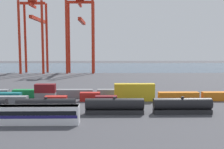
# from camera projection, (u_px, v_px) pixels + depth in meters

# --- Properties ---
(ground_plane) EXTENTS (420.00, 420.00, 0.00)m
(ground_plane) POSITION_uv_depth(u_px,v_px,m) (71.00, 84.00, 116.07)
(ground_plane) COLOR #424247
(harbour_water) EXTENTS (400.00, 110.00, 0.01)m
(harbour_water) POSITION_uv_depth(u_px,v_px,m) (88.00, 67.00, 222.50)
(harbour_water) COLOR #384C60
(harbour_water) RESTS_ON ground_plane
(freight_tank_row) EXTENTS (80.00, 2.72, 4.18)m
(freight_tank_row) POSITION_uv_depth(u_px,v_px,m) (46.00, 106.00, 63.62)
(freight_tank_row) COLOR #232326
(freight_tank_row) RESTS_ON ground_plane
(shipping_container_1) EXTENTS (12.10, 2.44, 2.60)m
(shipping_container_1) POSITION_uv_depth(u_px,v_px,m) (5.00, 101.00, 73.42)
(shipping_container_1) COLOR slate
(shipping_container_1) RESTS_ON ground_plane
(shipping_container_2) EXTENTS (6.04, 2.44, 2.60)m
(shipping_container_2) POSITION_uv_depth(u_px,v_px,m) (56.00, 101.00, 73.70)
(shipping_container_2) COLOR #AD211C
(shipping_container_2) RESTS_ON ground_plane
(shipping_container_3) EXTENTS (6.04, 2.44, 2.60)m
(shipping_container_3) POSITION_uv_depth(u_px,v_px,m) (106.00, 100.00, 73.98)
(shipping_container_3) COLOR maroon
(shipping_container_3) RESTS_ON ground_plane
(shipping_container_6) EXTENTS (12.10, 2.44, 2.60)m
(shipping_container_6) POSITION_uv_depth(u_px,v_px,m) (1.00, 97.00, 79.16)
(shipping_container_6) COLOR #146066
(shipping_container_6) RESTS_ON ground_plane
(shipping_container_7) EXTENTS (6.04, 2.44, 2.60)m
(shipping_container_7) POSITION_uv_depth(u_px,v_px,m) (46.00, 97.00, 79.42)
(shipping_container_7) COLOR slate
(shipping_container_7) RESTS_ON ground_plane
(shipping_container_8) EXTENTS (6.04, 2.44, 2.60)m
(shipping_container_8) POSITION_uv_depth(u_px,v_px,m) (45.00, 88.00, 79.16)
(shipping_container_8) COLOR maroon
(shipping_container_8) RESTS_ON shipping_container_7
(shipping_container_9) EXTENTS (6.04, 2.44, 2.60)m
(shipping_container_9) POSITION_uv_depth(u_px,v_px,m) (90.00, 97.00, 79.69)
(shipping_container_9) COLOR #AD211C
(shipping_container_9) RESTS_ON ground_plane
(shipping_container_10) EXTENTS (12.10, 2.44, 2.60)m
(shipping_container_10) POSITION_uv_depth(u_px,v_px,m) (134.00, 97.00, 79.95)
(shipping_container_10) COLOR gold
(shipping_container_10) RESTS_ON ground_plane
(shipping_container_11) EXTENTS (12.10, 2.44, 2.60)m
(shipping_container_11) POSITION_uv_depth(u_px,v_px,m) (134.00, 88.00, 79.69)
(shipping_container_11) COLOR gold
(shipping_container_11) RESTS_ON shipping_container_10
(shipping_container_12) EXTENTS (12.10, 2.44, 2.60)m
(shipping_container_12) POSITION_uv_depth(u_px,v_px,m) (178.00, 96.00, 80.22)
(shipping_container_12) COLOR orange
(shipping_container_12) RESTS_ON ground_plane
(shipping_container_13) EXTENTS (12.10, 2.44, 2.60)m
(shipping_container_13) POSITION_uv_depth(u_px,v_px,m) (222.00, 96.00, 80.48)
(shipping_container_13) COLOR orange
(shipping_container_13) RESTS_ON ground_plane
(shipping_container_16) EXTENTS (12.10, 2.44, 2.60)m
(shipping_container_16) POSITION_uv_depth(u_px,v_px,m) (32.00, 94.00, 85.12)
(shipping_container_16) COLOR #197538
(shipping_container_16) RESTS_ON ground_plane
(shipping_container_17) EXTENTS (12.10, 2.44, 2.60)m
(shipping_container_17) POSITION_uv_depth(u_px,v_px,m) (74.00, 93.00, 85.39)
(shipping_container_17) COLOR slate
(shipping_container_17) RESTS_ON ground_plane
(shipping_container_18) EXTENTS (12.10, 2.44, 2.60)m
(shipping_container_18) POSITION_uv_depth(u_px,v_px,m) (116.00, 93.00, 85.65)
(shipping_container_18) COLOR slate
(shipping_container_18) RESTS_ON ground_plane
(gantry_crane_west) EXTENTS (15.65, 38.76, 47.76)m
(gantry_crane_west) POSITION_uv_depth(u_px,v_px,m) (35.00, 27.00, 169.76)
(gantry_crane_west) COLOR red
(gantry_crane_west) RESTS_ON ground_plane
(gantry_crane_central) EXTENTS (17.69, 35.73, 48.48)m
(gantry_crane_central) POSITION_uv_depth(u_px,v_px,m) (81.00, 27.00, 169.97)
(gantry_crane_central) COLOR red
(gantry_crane_central) RESTS_ON ground_plane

